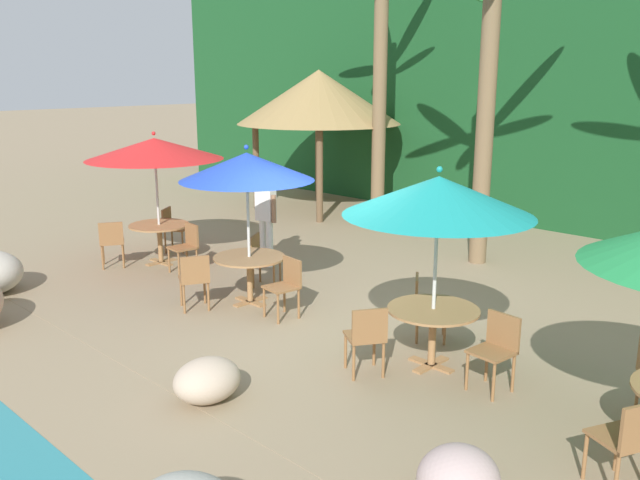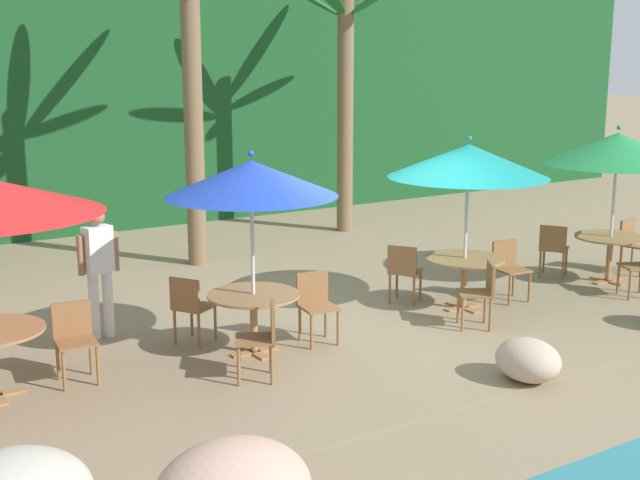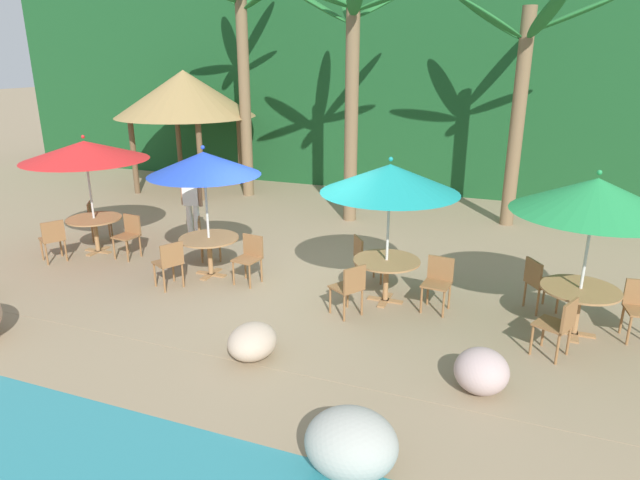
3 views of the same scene
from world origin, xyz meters
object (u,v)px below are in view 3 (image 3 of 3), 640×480
umbrella_blue (204,164)px  chair_teal_left (350,286)px  chair_red_seaward (129,233)px  umbrella_teal (390,179)px  waiter_in_white (192,199)px  chair_red_left (53,238)px  chair_teal_inland (364,256)px  dining_table_red (95,224)px  chair_green_inland (538,281)px  chair_blue_seaward (250,255)px  chair_teal_seaward (438,280)px  umbrella_red (85,151)px  chair_blue_left (170,261)px  umbrella_green (596,196)px  palapa_hut (185,94)px  chair_blue_inland (206,236)px  palm_tree_nearest (243,59)px  dining_table_green (579,296)px  palm_tree_third (522,76)px  dining_table_blue (209,244)px  dining_table_teal (386,267)px  palm_tree_second (352,60)px  chair_red_inland (96,218)px  chair_green_left (560,323)px

umbrella_blue → chair_teal_left: bearing=-13.8°
chair_red_seaward → chair_teal_left: (5.03, -1.01, 0.00)m
umbrella_teal → waiter_in_white: bearing=162.4°
chair_red_left → chair_teal_inland: size_ratio=1.00×
dining_table_red → chair_green_inland: size_ratio=1.26×
chair_red_seaward → chair_blue_seaward: size_ratio=1.00×
chair_teal_seaward → waiter_in_white: size_ratio=0.51×
umbrella_red → chair_blue_left: umbrella_red is taller
umbrella_green → palapa_hut: palapa_hut is taller
umbrella_blue → chair_blue_inland: size_ratio=2.80×
palapa_hut → chair_blue_inland: bearing=-53.9°
chair_teal_seaward → palm_tree_nearest: 9.40m
umbrella_red → palm_tree_nearest: bearing=84.2°
chair_green_inland → dining_table_green: bearing=-50.0°
chair_teal_inland → dining_table_green: chair_teal_inland is taller
chair_red_left → chair_teal_left: size_ratio=1.00×
chair_blue_left → palm_tree_third: size_ratio=0.17×
dining_table_blue → chair_blue_left: bearing=-111.2°
chair_blue_left → umbrella_green: 6.79m
dining_table_teal → palm_tree_second: 5.87m
chair_blue_inland → dining_table_red: bearing=-170.3°
dining_table_green → chair_red_inland: bearing=174.0°
chair_blue_left → chair_teal_seaward: 4.59m
chair_red_left → dining_table_blue: size_ratio=0.79×
dining_table_red → chair_blue_inland: 2.43m
chair_red_seaward → chair_green_inland: (7.76, 0.27, 0.00)m
dining_table_blue → umbrella_green: 6.43m
palm_tree_nearest → chair_red_inland: bearing=-102.8°
umbrella_red → chair_teal_left: size_ratio=2.83×
palapa_hut → umbrella_red: bearing=-75.4°
chair_teal_seaward → palm_tree_nearest: size_ratio=0.15×
chair_teal_left → umbrella_red: bearing=170.3°
palm_tree_nearest → dining_table_teal: bearing=-45.9°
chair_red_left → palm_tree_third: 10.61m
chair_blue_inland → chair_teal_left: (3.49, -1.41, 0.00)m
chair_red_seaward → chair_red_left: same height
umbrella_blue → chair_teal_seaward: (4.21, 0.03, -1.60)m
chair_red_inland → umbrella_red: bearing=-49.0°
dining_table_teal → chair_green_left: (2.63, -0.95, -0.10)m
dining_table_blue → chair_green_inland: 5.73m
umbrella_green → chair_red_inland: bearing=174.0°
umbrella_red → umbrella_blue: size_ratio=1.01×
umbrella_blue → palm_tree_third: palm_tree_third is taller
chair_teal_left → umbrella_green: bearing=10.7°
umbrella_red → chair_blue_seaward: (3.77, -0.30, -1.62)m
chair_red_seaward → chair_green_inland: bearing=2.0°
umbrella_green → chair_green_left: umbrella_green is taller
dining_table_teal → umbrella_blue: bearing=-179.4°
chair_blue_inland → waiter_in_white: (-0.84, 0.85, 0.47)m
chair_blue_left → palm_tree_third: 8.72m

